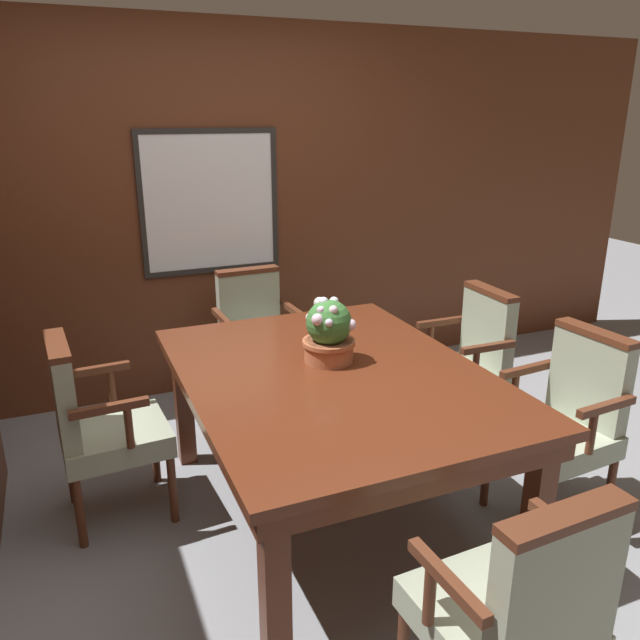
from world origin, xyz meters
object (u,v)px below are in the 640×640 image
Objects in this scene: dining_table at (333,389)px; potted_plant at (329,332)px; chair_left_far at (97,422)px; chair_right_near at (566,417)px; chair_right_far at (467,360)px; chair_head_near at (516,610)px; chair_head_far at (256,336)px.

potted_plant reaches higher than dining_table.
chair_left_far is 1.16m from potted_plant.
potted_plant reaches higher than chair_right_near.
chair_right_far is 2.97× the size of potted_plant.
dining_table is 1.89× the size of chair_left_far.
chair_right_near is 1.00× the size of chair_head_near.
chair_head_far is (-1.01, 1.65, 0.00)m from chair_right_near.
chair_right_near is at bearing -115.23° from chair_left_far.
chair_right_near is at bearing 1.31° from chair_right_far.
chair_head_near is (1.03, -1.69, 0.00)m from chair_left_far.
chair_head_near is 2.97× the size of potted_plant.
chair_right_far is at bearing 175.76° from chair_right_near.
chair_left_far and chair_head_far have the same top height.
chair_right_near and chair_head_near have the same top height.
chair_head_near is at bearing -30.32° from chair_right_far.
chair_left_far reaches higher than dining_table.
potted_plant reaches higher than chair_head_far.
dining_table is 1.28m from chair_head_near.
chair_head_near is at bearing -53.66° from chair_right_near.
chair_head_far is 1.00× the size of chair_right_far.
chair_right_near is (1.03, -0.40, -0.16)m from dining_table.
chair_left_far and chair_head_near have the same top height.
chair_right_far is at bearing 20.49° from dining_table.
chair_head_far is at bearing -92.63° from chair_head_near.
chair_head_far is 1.20m from potted_plant.
chair_left_far is at bearing 164.26° from potted_plant.
chair_right_far is (1.01, -0.87, 0.00)m from chair_head_far.
chair_left_far is 1.00× the size of chair_right_far.
chair_right_far is (1.01, 1.66, 0.00)m from chair_head_near.
chair_head_far is at bearing 90.71° from potted_plant.
potted_plant is (-1.00, 0.52, 0.40)m from chair_right_near.
chair_right_near is 1.00× the size of chair_right_far.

